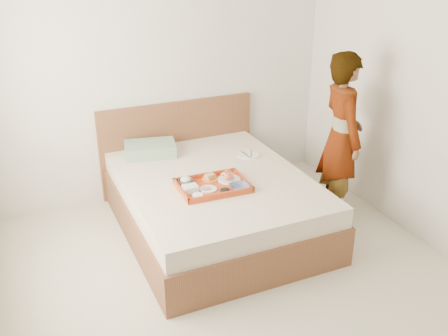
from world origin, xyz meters
TOP-DOWN VIEW (x-y plane):
  - ground at (0.00, 0.00)m, footprint 3.50×4.00m
  - wall_back at (0.00, 2.00)m, footprint 3.50×0.01m
  - bed at (0.13, 1.00)m, footprint 1.65×2.00m
  - headboard at (0.13, 1.97)m, footprint 1.65×0.06m
  - pillow at (-0.24, 1.73)m, footprint 0.55×0.43m
  - tray at (0.03, 0.80)m, footprint 0.60×0.45m
  - prawn_plate at (0.21, 0.86)m, footprint 0.21×0.21m
  - navy_bowl_big at (0.22, 0.66)m, footprint 0.17×0.17m
  - sauce_dish at (0.08, 0.65)m, footprint 0.09×0.09m
  - meat_plate at (-0.02, 0.76)m, footprint 0.15×0.15m
  - bread_plate at (0.06, 0.93)m, footprint 0.15×0.15m
  - salad_bowl at (-0.16, 0.94)m, footprint 0.13×0.13m
  - plastic_tub at (-0.17, 0.79)m, footprint 0.13×0.11m
  - cheese_round at (-0.16, 0.67)m, footprint 0.09×0.09m
  - dinner_plate at (0.63, 1.32)m, footprint 0.28×0.28m
  - person at (1.31, 0.79)m, footprint 0.50×0.65m

SIDE VIEW (x-z plane):
  - ground at x=0.00m, z-range -0.01..0.01m
  - bed at x=0.13m, z-range 0.00..0.53m
  - headboard at x=0.13m, z-range 0.00..0.95m
  - dinner_plate at x=0.63m, z-range 0.53..0.54m
  - meat_plate at x=-0.02m, z-range 0.55..0.56m
  - bread_plate at x=0.06m, z-range 0.55..0.56m
  - prawn_plate at x=0.21m, z-range 0.55..0.56m
  - tray at x=0.03m, z-range 0.53..0.58m
  - cheese_round at x=-0.16m, z-range 0.55..0.58m
  - sauce_dish at x=0.08m, z-range 0.55..0.58m
  - salad_bowl at x=-0.16m, z-range 0.55..0.59m
  - navy_bowl_big at x=0.22m, z-range 0.55..0.59m
  - plastic_tub at x=-0.17m, z-range 0.55..0.60m
  - pillow at x=-0.24m, z-range 0.53..0.65m
  - person at x=1.31m, z-range 0.00..1.59m
  - wall_back at x=0.00m, z-range 0.00..2.60m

